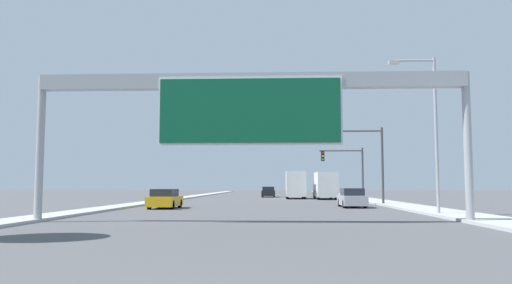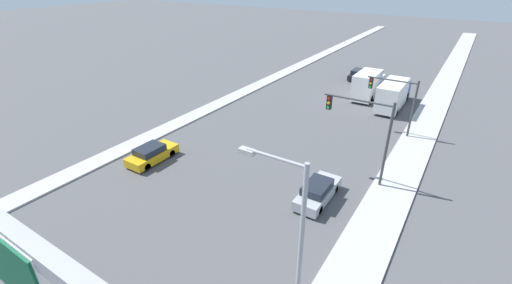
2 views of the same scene
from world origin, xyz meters
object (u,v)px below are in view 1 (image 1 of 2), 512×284
traffic_light_mid_block (348,165)px  street_lamp_right (430,122)px  car_mid_center (352,198)px  truck_box_secondary (295,185)px  sign_gantry (250,100)px  car_far_center (165,199)px  traffic_light_near_intersection (364,152)px  car_mid_right (268,192)px  truck_box_primary (325,186)px

traffic_light_mid_block → street_lamp_right: size_ratio=0.62×
car_mid_center → truck_box_secondary: truck_box_secondary is taller
sign_gantry → street_lamp_right: street_lamp_right is taller
car_far_center → traffic_light_near_intersection: 17.43m
traffic_light_mid_block → sign_gantry: bearing=-106.1°
traffic_light_mid_block → traffic_light_near_intersection: bearing=-90.0°
traffic_light_near_intersection → sign_gantry: bearing=-113.4°
car_mid_right → traffic_light_mid_block: size_ratio=0.82×
traffic_light_near_intersection → truck_box_secondary: bearing=105.0°
truck_box_primary → traffic_light_mid_block: size_ratio=1.50×
traffic_light_near_intersection → street_lamp_right: street_lamp_right is taller
car_mid_right → sign_gantry: bearing=-90.0°
truck_box_primary → traffic_light_mid_block: bearing=-77.3°
car_far_center → traffic_light_mid_block: size_ratio=0.79×
truck_box_primary → truck_box_secondary: truck_box_secondary is taller
sign_gantry → car_mid_right: bearing=90.0°
car_mid_center → traffic_light_near_intersection: traffic_light_near_intersection is taller
truck_box_primary → street_lamp_right: 32.17m
car_mid_right → street_lamp_right: (10.03, -41.16, 4.64)m
car_mid_right → truck_box_primary: size_ratio=0.55×
truck_box_secondary → sign_gantry: bearing=-95.1°
car_far_center → traffic_light_mid_block: (15.70, 16.53, 3.17)m
sign_gantry → traffic_light_mid_block: size_ratio=3.60×
street_lamp_right → truck_box_primary: bearing=95.4°
car_mid_right → traffic_light_near_intersection: bearing=-72.1°
sign_gantry → street_lamp_right: bearing=30.2°
car_far_center → street_lamp_right: (17.03, -7.75, 4.66)m
car_mid_right → car_far_center: car_mid_right is taller
street_lamp_right → traffic_light_near_intersection: bearing=95.3°
sign_gantry → car_mid_right: size_ratio=4.41×
car_mid_right → truck_box_primary: bearing=-53.2°
sign_gantry → car_mid_right: sign_gantry is taller
car_mid_center → car_mid_right: bearing=102.7°
sign_gantry → car_mid_center: 18.19m
truck_box_secondary → traffic_light_mid_block: size_ratio=1.26×
car_mid_center → traffic_light_near_intersection: (1.69, 4.09, 3.82)m
sign_gantry → car_mid_center: (7.00, 16.03, -4.99)m
car_mid_right → street_lamp_right: size_ratio=0.51×
sign_gantry → car_far_center: bearing=117.3°
sign_gantry → traffic_light_mid_block: 31.41m
car_far_center → traffic_light_near_intersection: (15.69, 6.53, 3.84)m
car_mid_center → sign_gantry: bearing=-113.6°
sign_gantry → truck_box_primary: (7.00, 37.65, -4.05)m
car_far_center → truck_box_secondary: bearing=67.9°
sign_gantry → truck_box_secondary: 39.83m
car_far_center → street_lamp_right: street_lamp_right is taller
traffic_light_mid_block → street_lamp_right: bearing=-86.9°
sign_gantry → traffic_light_mid_block: sign_gantry is taller
car_mid_right → car_far_center: bearing=-101.8°
car_mid_center → car_mid_right: (-7.00, 30.97, 0.00)m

